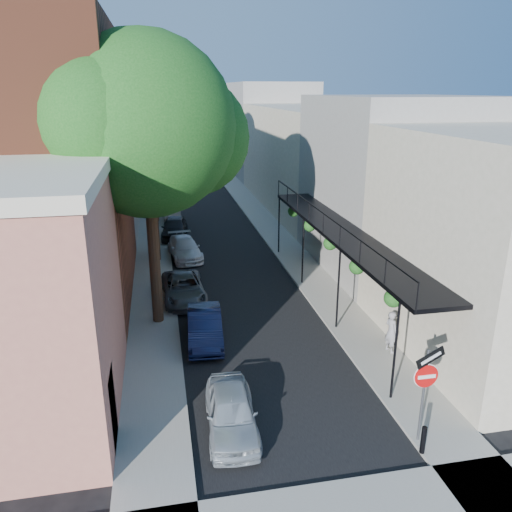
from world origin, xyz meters
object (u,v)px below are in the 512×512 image
parked_car_f (172,213)px  oak_near (157,129)px  oak_far (155,105)px  parked_car_c (184,288)px  parked_car_e (175,228)px  sign_post (426,380)px  parked_car_b (205,327)px  bollard (423,440)px  oak_mid (156,134)px  parked_car_a (231,412)px  parked_car_d (185,248)px  pedestrian (391,332)px

parked_car_f → oak_near: bearing=-91.8°
oak_far → parked_car_f: 7.71m
parked_car_c → parked_car_e: bearing=88.0°
parked_car_c → sign_post: bearing=-65.0°
parked_car_b → parked_car_c: (-0.57, 4.18, -0.04)m
sign_post → parked_car_b: size_ratio=0.81×
oak_far → parked_car_c: bearing=-87.1°
bollard → oak_mid: size_ratio=0.08×
parked_car_b → parked_car_f: bearing=95.2°
oak_near → parked_car_a: (1.56, -7.69, -7.28)m
oak_near → parked_car_d: 10.96m
oak_mid → bollard: bearing=-70.1°
oak_near → oak_far: size_ratio=0.96×
bollard → parked_car_f: (-5.60, 26.72, 0.07)m
parked_car_b → parked_car_c: parked_car_b is taller
sign_post → parked_car_b: 8.90m
parked_car_b → parked_car_e: (-0.57, 14.59, 0.08)m
parked_car_a → parked_car_c: bearing=97.6°
bollard → oak_near: oak_near is taller
bollard → parked_car_f: 27.30m
parked_car_c → pedestrian: bearing=-44.4°
parked_car_a → parked_car_d: parked_car_a is taller
sign_post → oak_near: oak_near is taller
oak_mid → parked_car_d: (1.22, 0.12, -6.48)m
parked_car_c → parked_car_f: (0.00, 14.99, 0.02)m
parked_car_b → parked_car_d: parked_car_b is taller
oak_far → parked_car_b: size_ratio=3.23×
oak_far → pedestrian: oak_far is taller
oak_mid → pedestrian: oak_mid is taller
bollard → parked_car_d: bearing=106.2°
parked_car_b → parked_car_c: size_ratio=0.90×
oak_mid → oak_near: bearing=-89.6°
parked_car_c → parked_car_d: (0.41, 6.11, 0.01)m
oak_near → oak_mid: (-0.05, 7.97, -0.82)m
sign_post → parked_car_e: size_ratio=0.74×
bollard → parked_car_d: parked_car_d is taller
parked_car_c → pedestrian: size_ratio=2.56×
parked_car_a → parked_car_f: parked_car_a is taller
parked_car_e → parked_car_f: (0.00, 4.57, -0.10)m
parked_car_a → sign_post: bearing=-14.9°
parked_car_a → parked_car_f: size_ratio=0.98×
parked_car_f → parked_car_e: bearing=-89.2°
parked_car_a → parked_car_e: (-0.79, 20.08, 0.09)m
bollard → pedestrian: size_ratio=0.50×
oak_near → oak_far: bearing=90.0°
parked_car_b → parked_car_e: 14.60m
parked_car_c → parked_car_d: bearing=84.1°
oak_far → parked_car_d: oak_far is taller
oak_near → parked_car_e: 14.35m
oak_far → parked_car_b: bearing=-86.1°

